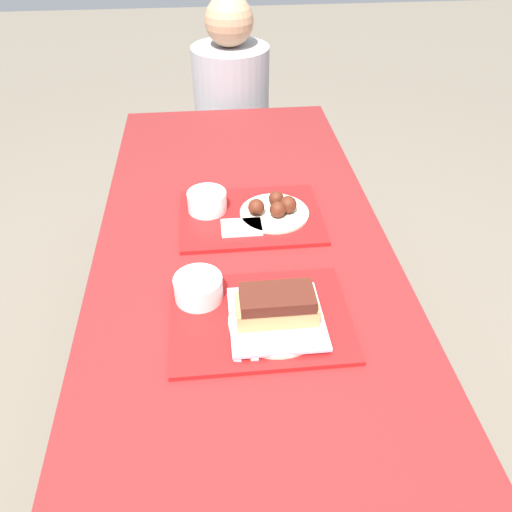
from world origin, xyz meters
The scene contains 14 objects.
ground_plane centered at (0.00, 0.00, 0.00)m, with size 12.00×12.00×0.00m, color #706656.
picnic_table centered at (0.00, 0.00, 0.65)m, with size 0.77×1.87×0.74m.
picnic_bench_far centered at (0.00, 1.15, 0.36)m, with size 0.74×0.28×0.44m.
tray_near centered at (0.02, -0.23, 0.75)m, with size 0.39×0.29×0.01m.
tray_far centered at (0.03, 0.16, 0.75)m, with size 0.39×0.29×0.01m.
bowl_coleslaw_near centered at (-0.12, -0.16, 0.78)m, with size 0.11×0.11×0.06m.
brisket_sandwich_plate centered at (0.05, -0.25, 0.79)m, with size 0.21×0.21×0.09m.
plastic_fork_near centered at (-0.03, -0.27, 0.75)m, with size 0.04×0.17×0.00m.
plastic_knife_near centered at (-0.01, -0.27, 0.75)m, with size 0.02×0.17×0.00m.
condiment_packet centered at (0.02, -0.17, 0.75)m, with size 0.04×0.03×0.01m.
bowl_coleslaw_far centered at (-0.09, 0.20, 0.78)m, with size 0.11×0.11×0.06m.
wings_plate_far centered at (0.10, 0.16, 0.77)m, with size 0.19×0.19×0.06m.
napkin_far centered at (0.00, 0.10, 0.76)m, with size 0.11×0.08×0.01m.
person_seated_across centered at (0.04, 1.15, 0.72)m, with size 0.33×0.33×0.68m.
Camera 1 is at (-0.07, -0.99, 1.55)m, focal length 35.00 mm.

